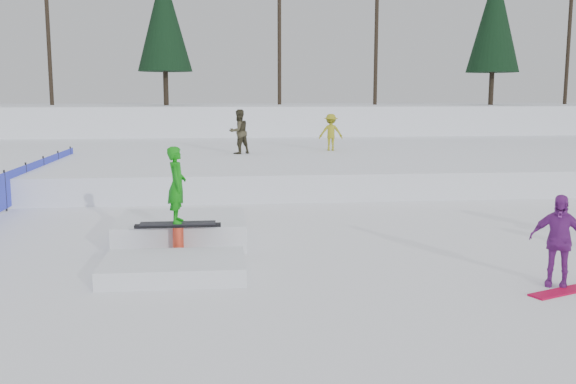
{
  "coord_description": "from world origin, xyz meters",
  "views": [
    {
      "loc": [
        -0.87,
        -10.77,
        3.07
      ],
      "look_at": [
        0.5,
        2.0,
        1.1
      ],
      "focal_mm": 40.0,
      "sensor_mm": 36.0,
      "label": 1
    }
  ],
  "objects": [
    {
      "name": "snow_berm",
      "position": [
        0.0,
        30.0,
        1.2
      ],
      "size": [
        60.0,
        14.0,
        2.4
      ],
      "primitive_type": "cube",
      "color": "white",
      "rests_on": "ground"
    },
    {
      "name": "spectator_purple",
      "position": [
        4.5,
        -1.28,
        0.75
      ],
      "size": [
        0.93,
        0.8,
        1.5
      ],
      "primitive_type": "imported",
      "rotation": [
        0.0,
        0.0,
        -0.61
      ],
      "color": "#802890",
      "rests_on": "ground"
    },
    {
      "name": "snow_midrise",
      "position": [
        0.0,
        16.0,
        0.4
      ],
      "size": [
        50.0,
        18.0,
        0.8
      ],
      "primitive_type": "cube",
      "color": "white",
      "rests_on": "ground"
    },
    {
      "name": "walker_olive",
      "position": [
        -0.12,
        13.78,
        1.65
      ],
      "size": [
        1.04,
        0.98,
        1.69
      ],
      "primitive_type": "imported",
      "rotation": [
        0.0,
        0.0,
        3.7
      ],
      "color": "#393422",
      "rests_on": "snow_midrise"
    },
    {
      "name": "safety_fence",
      "position": [
        -6.5,
        6.6,
        0.55
      ],
      "size": [
        0.05,
        16.0,
        1.1
      ],
      "color": "blue",
      "rests_on": "ground"
    },
    {
      "name": "treeline",
      "position": [
        6.18,
        28.28,
        7.45
      ],
      "size": [
        40.24,
        4.22,
        10.5
      ],
      "color": "black",
      "rests_on": "snow_berm"
    },
    {
      "name": "jib_rail_feature",
      "position": [
        -1.67,
        1.71,
        0.3
      ],
      "size": [
        2.6,
        4.4,
        2.11
      ],
      "color": "white",
      "rests_on": "ground"
    },
    {
      "name": "ground",
      "position": [
        0.0,
        0.0,
        0.0
      ],
      "size": [
        120.0,
        120.0,
        0.0
      ],
      "primitive_type": "plane",
      "color": "white"
    },
    {
      "name": "walker_ygreen",
      "position": [
        3.61,
        14.83,
        1.54
      ],
      "size": [
        1.0,
        0.64,
        1.48
      ],
      "primitive_type": "imported",
      "rotation": [
        0.0,
        0.0,
        3.04
      ],
      "color": "#98951B",
      "rests_on": "snow_midrise"
    },
    {
      "name": "loose_board_red",
      "position": [
        4.5,
        -1.6,
        0.01
      ],
      "size": [
        1.4,
        0.79,
        0.03
      ],
      "primitive_type": "cube",
      "rotation": [
        0.0,
        0.0,
        0.39
      ],
      "color": "#B00431",
      "rests_on": "ground"
    }
  ]
}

